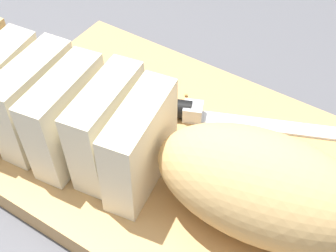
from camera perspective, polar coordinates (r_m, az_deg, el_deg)
The scene contains 8 objects.
ground_plane at distance 0.52m, azimuth 0.00°, elevation -4.14°, with size 3.00×3.00×0.00m, color #4C4C51.
cutting_board at distance 0.51m, azimuth 0.00°, elevation -3.27°, with size 0.39×0.27×0.02m, color tan.
bread_loaf at distance 0.44m, azimuth -1.91°, elevation -2.25°, with size 0.43×0.14×0.09m.
bread_knife at distance 0.53m, azimuth 3.84°, elevation 1.47°, with size 0.26×0.12×0.02m.
crumb_near_knife at distance 0.51m, azimuth -3.90°, elevation -1.77°, with size 0.01×0.01×0.01m, color tan.
crumb_near_loaf at distance 0.55m, azimuth 2.07°, elevation 3.55°, with size 0.00×0.00×0.00m, color tan.
crumb_stray_left at distance 0.52m, azimuth -6.03°, elevation -0.44°, with size 0.00×0.00×0.00m, color tan.
crumb_stray_right at distance 0.48m, azimuth 1.10°, elevation -5.37°, with size 0.01×0.01×0.01m, color tan.
Camera 1 is at (-0.18, 0.28, 0.40)m, focal length 53.35 mm.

